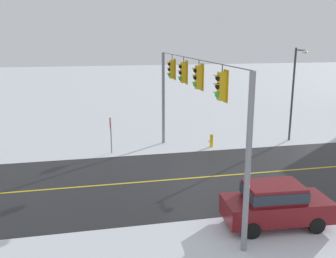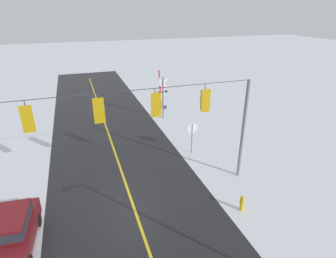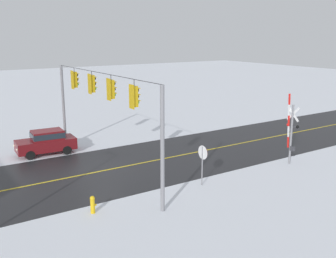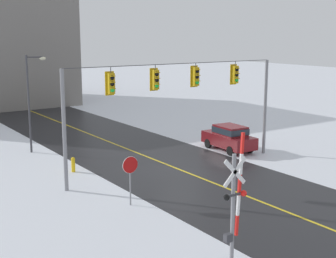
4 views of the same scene
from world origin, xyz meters
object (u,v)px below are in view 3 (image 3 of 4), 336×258
Objects in this scene: stop_sign at (203,156)px; railroad_crossing at (291,131)px; fire_hydrant at (93,204)px; parked_car_maroon at (46,141)px.

railroad_crossing is (-0.13, -7.26, 0.57)m from stop_sign.
railroad_crossing is at bearing -90.59° from fire_hydrant.
parked_car_maroon is at bearing 49.25° from railroad_crossing.
stop_sign is 0.55× the size of parked_car_maroon.
parked_car_maroon is (10.96, 5.61, -0.76)m from stop_sign.
stop_sign reaches higher than fire_hydrant.
railroad_crossing reaches higher than fire_hydrant.
fire_hydrant is (0.14, 13.95, -1.82)m from railroad_crossing.
parked_car_maroon is at bearing 27.11° from stop_sign.
parked_car_maroon is 11.01m from fire_hydrant.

